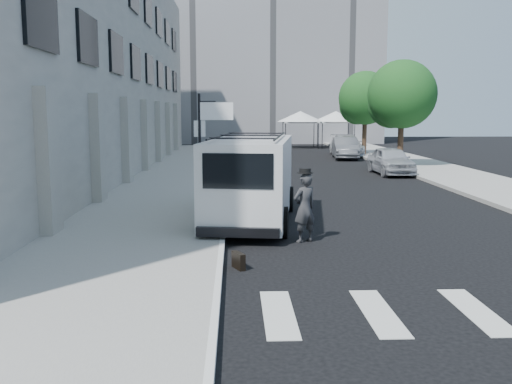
{
  "coord_description": "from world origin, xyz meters",
  "views": [
    {
      "loc": [
        -1.68,
        -11.7,
        3.2
      ],
      "look_at": [
        -1.19,
        1.66,
        1.3
      ],
      "focal_mm": 40.0,
      "sensor_mm": 36.0,
      "label": 1
    }
  ],
  "objects": [
    {
      "name": "parked_car_b",
      "position": [
        5.75,
        26.54,
        0.72
      ],
      "size": [
        1.94,
        4.52,
        1.45
      ],
      "primitive_type": "imported",
      "rotation": [
        0.0,
        0.0,
        -0.09
      ],
      "color": "#56595E",
      "rests_on": "ground"
    },
    {
      "name": "tree_far",
      "position": [
        7.5,
        29.15,
        3.97
      ],
      "size": [
        3.8,
        3.83,
        6.03
      ],
      "color": "black",
      "rests_on": "ground"
    },
    {
      "name": "tent_left",
      "position": [
        4.0,
        38.0,
        2.71
      ],
      "size": [
        4.0,
        4.0,
        3.2
      ],
      "color": "black",
      "rests_on": "ground"
    },
    {
      "name": "tent_right",
      "position": [
        7.2,
        38.5,
        2.71
      ],
      "size": [
        4.0,
        4.0,
        3.2
      ],
      "color": "black",
      "rests_on": "ground"
    },
    {
      "name": "cargo_van",
      "position": [
        -1.21,
        4.72,
        1.25
      ],
      "size": [
        2.93,
        6.67,
        2.42
      ],
      "rotation": [
        0.0,
        0.0,
        -0.13
      ],
      "color": "silver",
      "rests_on": "ground"
    },
    {
      "name": "suitcase",
      "position": [
        -0.83,
        3.0,
        0.32
      ],
      "size": [
        0.36,
        0.48,
        1.2
      ],
      "rotation": [
        0.0,
        0.0,
        0.23
      ],
      "color": "black",
      "rests_on": "ground"
    },
    {
      "name": "sidewalk_right",
      "position": [
        9.0,
        20.0,
        0.07
      ],
      "size": [
        4.0,
        56.0,
        0.15
      ],
      "primitive_type": "cube",
      "color": "gray",
      "rests_on": "ground"
    },
    {
      "name": "tree_near",
      "position": [
        7.5,
        20.15,
        3.97
      ],
      "size": [
        3.8,
        3.83,
        6.03
      ],
      "color": "black",
      "rests_on": "ground"
    },
    {
      "name": "briefcase",
      "position": [
        -1.62,
        -0.36,
        0.17
      ],
      "size": [
        0.29,
        0.45,
        0.34
      ],
      "primitive_type": "cube",
      "rotation": [
        0.0,
        0.0,
        0.42
      ],
      "color": "black",
      "rests_on": "ground"
    },
    {
      "name": "parked_car_a",
      "position": [
        6.24,
        16.95,
        0.71
      ],
      "size": [
        1.77,
        4.2,
        1.42
      ],
      "primitive_type": "imported",
      "rotation": [
        0.0,
        0.0,
        0.02
      ],
      "color": "#B1B3B9",
      "rests_on": "ground"
    },
    {
      "name": "building_far",
      "position": [
        2.0,
        50.0,
        12.5
      ],
      "size": [
        22.0,
        12.0,
        25.0
      ],
      "primitive_type": "cube",
      "color": "slate",
      "rests_on": "ground"
    },
    {
      "name": "ground",
      "position": [
        0.0,
        0.0,
        0.0
      ],
      "size": [
        120.0,
        120.0,
        0.0
      ],
      "primitive_type": "plane",
      "color": "black",
      "rests_on": "ground"
    },
    {
      "name": "businessman",
      "position": [
        0.01,
        2.0,
        0.85
      ],
      "size": [
        0.74,
        0.67,
        1.71
      ],
      "primitive_type": "imported",
      "rotation": [
        0.0,
        0.0,
        3.67
      ],
      "color": "#313133",
      "rests_on": "ground"
    },
    {
      "name": "building_left",
      "position": [
        -11.5,
        18.0,
        6.0
      ],
      "size": [
        10.0,
        44.0,
        12.0
      ],
      "primitive_type": "cube",
      "color": "gray",
      "rests_on": "ground"
    },
    {
      "name": "sidewalk_left",
      "position": [
        -4.25,
        16.0,
        0.07
      ],
      "size": [
        4.5,
        48.0,
        0.15
      ],
      "primitive_type": "cube",
      "color": "gray",
      "rests_on": "ground"
    },
    {
      "name": "parked_car_c",
      "position": [
        6.38,
        29.44,
        0.75
      ],
      "size": [
        2.43,
        5.3,
        1.5
      ],
      "primitive_type": "imported",
      "rotation": [
        0.0,
        0.0,
        -0.06
      ],
      "color": "#A6AAAE",
      "rests_on": "ground"
    },
    {
      "name": "sign_pole",
      "position": [
        -2.36,
        3.2,
        2.65
      ],
      "size": [
        1.03,
        0.07,
        3.5
      ],
      "color": "black",
      "rests_on": "sidewalk_left"
    }
  ]
}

